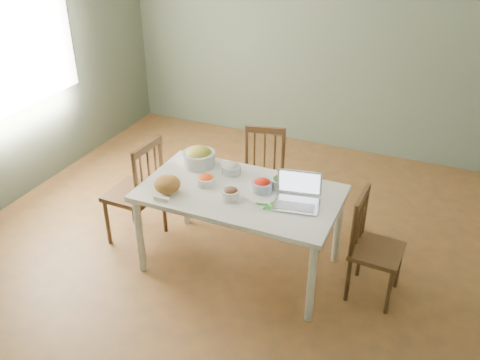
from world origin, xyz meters
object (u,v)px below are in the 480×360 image
at_px(bowl_squash, 199,156).
at_px(laptop, 297,192).
at_px(chair_far, 261,180).
at_px(bread_boule, 167,184).
at_px(chair_left, 133,191).
at_px(chair_right, 378,249).
at_px(dining_table, 240,229).

bearing_deg(bowl_squash, laptop, -16.80).
xyz_separation_m(chair_far, laptop, (0.56, -0.72, 0.40)).
xyz_separation_m(bread_boule, laptop, (0.99, 0.21, 0.05)).
relative_size(chair_far, laptop, 2.69).
relative_size(bowl_squash, laptop, 0.82).
relative_size(bread_boule, laptop, 0.61).
relative_size(chair_far, bread_boule, 4.40).
bearing_deg(bowl_squash, chair_far, 46.06).
xyz_separation_m(chair_left, chair_right, (2.12, 0.10, -0.06)).
bearing_deg(dining_table, bread_boule, -155.54).
relative_size(chair_far, bowl_squash, 3.27).
bearing_deg(bread_boule, chair_right, 11.48).
xyz_separation_m(dining_table, chair_left, (-1.02, -0.00, 0.13)).
relative_size(chair_far, chair_left, 0.92).
bearing_deg(bowl_squash, chair_right, -6.15).
xyz_separation_m(chair_right, bowl_squash, (-1.60, 0.17, 0.38)).
xyz_separation_m(chair_left, bowl_squash, (0.52, 0.27, 0.32)).
height_order(dining_table, chair_right, chair_right).
distance_m(bowl_squash, laptop, 1.02).
relative_size(bread_boule, bowl_squash, 0.74).
distance_m(bread_boule, laptop, 1.01).
distance_m(chair_far, chair_left, 1.17).
xyz_separation_m(chair_far, bread_boule, (-0.43, -0.93, 0.35)).
bearing_deg(bread_boule, laptop, 11.80).
xyz_separation_m(chair_far, bowl_squash, (-0.41, -0.43, 0.36)).
bearing_deg(chair_far, chair_right, -39.71).
distance_m(chair_far, bread_boule, 1.08).
height_order(dining_table, chair_far, chair_far).
height_order(dining_table, chair_left, chair_left).
height_order(chair_left, bread_boule, chair_left).
distance_m(chair_left, bowl_squash, 0.67).
distance_m(dining_table, chair_right, 1.11).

